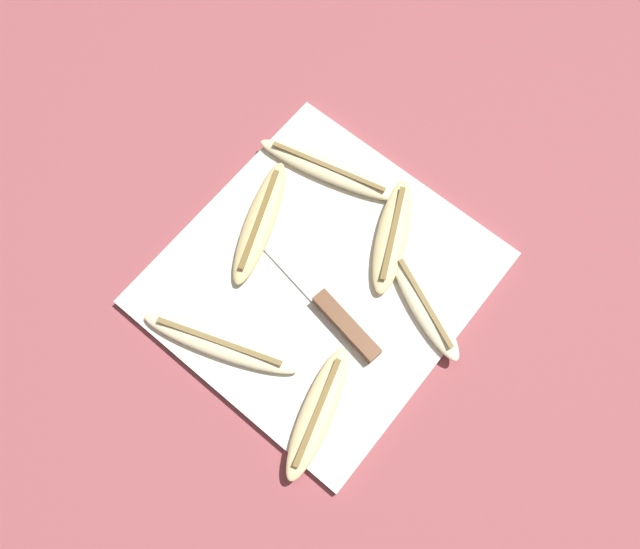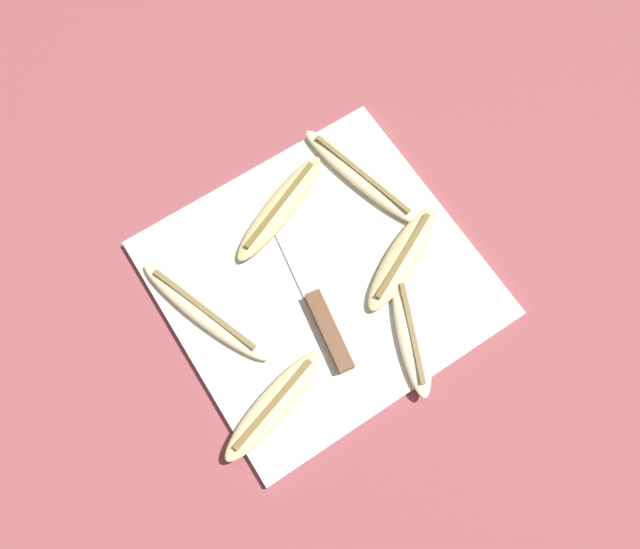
% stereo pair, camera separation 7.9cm
% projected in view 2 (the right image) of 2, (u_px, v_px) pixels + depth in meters
% --- Properties ---
extents(ground_plane, '(4.00, 4.00, 0.00)m').
position_uv_depth(ground_plane, '(320.00, 280.00, 0.81)').
color(ground_plane, '#93474C').
extents(cutting_board, '(0.38, 0.36, 0.01)m').
position_uv_depth(cutting_board, '(320.00, 279.00, 0.80)').
color(cutting_board, silver).
rests_on(cutting_board, ground_plane).
extents(knife, '(0.06, 0.22, 0.02)m').
position_uv_depth(knife, '(323.00, 319.00, 0.77)').
color(knife, brown).
rests_on(knife, cutting_board).
extents(banana_bright_far, '(0.10, 0.16, 0.02)m').
position_uv_depth(banana_bright_far, '(411.00, 334.00, 0.77)').
color(banana_bright_far, beige).
rests_on(banana_bright_far, cutting_board).
extents(banana_cream_curved, '(0.08, 0.21, 0.02)m').
position_uv_depth(banana_cream_curved, '(362.00, 177.00, 0.84)').
color(banana_cream_curved, beige).
rests_on(banana_cream_curved, cutting_board).
extents(banana_mellow_near, '(0.17, 0.11, 0.02)m').
position_uv_depth(banana_mellow_near, '(402.00, 258.00, 0.80)').
color(banana_mellow_near, beige).
rests_on(banana_mellow_near, cutting_board).
extents(banana_ripe_center, '(0.17, 0.09, 0.02)m').
position_uv_depth(banana_ripe_center, '(274.00, 405.00, 0.74)').
color(banana_ripe_center, beige).
rests_on(banana_ripe_center, cutting_board).
extents(banana_spotted_left, '(0.18, 0.10, 0.02)m').
position_uv_depth(banana_spotted_left, '(280.00, 208.00, 0.82)').
color(banana_spotted_left, '#DBC684').
rests_on(banana_spotted_left, cutting_board).
extents(banana_pale_long, '(0.10, 0.20, 0.02)m').
position_uv_depth(banana_pale_long, '(205.00, 311.00, 0.78)').
color(banana_pale_long, beige).
rests_on(banana_pale_long, cutting_board).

